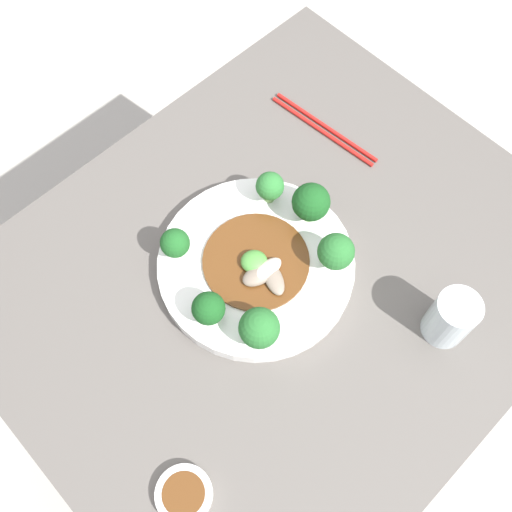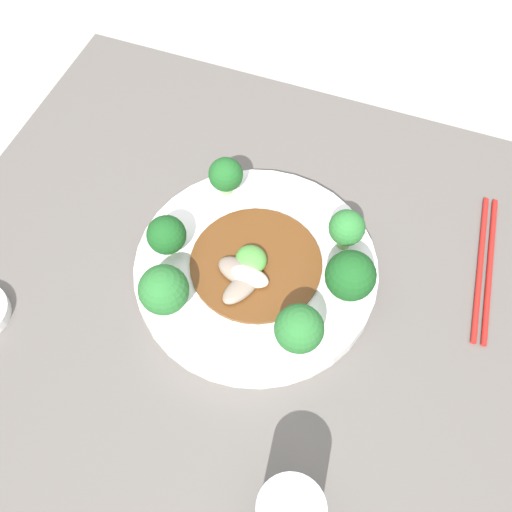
{
  "view_description": "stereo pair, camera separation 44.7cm",
  "coord_description": "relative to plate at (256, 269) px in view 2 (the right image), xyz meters",
  "views": [
    {
      "loc": [
        0.29,
        0.25,
        1.62
      ],
      "look_at": [
        0.03,
        -0.03,
        0.82
      ],
      "focal_mm": 42.0,
      "sensor_mm": 36.0,
      "label": 1
    },
    {
      "loc": [
        -0.11,
        0.32,
        1.44
      ],
      "look_at": [
        0.03,
        -0.03,
        0.82
      ],
      "focal_mm": 42.0,
      "sensor_mm": 36.0,
      "label": 2
    }
  ],
  "objects": [
    {
      "name": "ground_plane",
      "position": [
        -0.03,
        0.03,
        -0.79
      ],
      "size": [
        8.0,
        8.0,
        0.0
      ],
      "primitive_type": "plane",
      "color": "#B7B2A8"
    },
    {
      "name": "table",
      "position": [
        -0.03,
        0.03,
        -0.4
      ],
      "size": [
        0.88,
        0.74,
        0.78
      ],
      "color": "#5B5651",
      "rests_on": "ground_plane"
    },
    {
      "name": "plate",
      "position": [
        0.0,
        0.0,
        0.0
      ],
      "size": [
        0.3,
        0.3,
        0.02
      ],
      "color": "white",
      "rests_on": "table"
    },
    {
      "name": "broccoli_northeast",
      "position": [
        0.08,
        0.09,
        0.05
      ],
      "size": [
        0.06,
        0.06,
        0.07
      ],
      "color": "#7AAD5B",
      "rests_on": "plate"
    },
    {
      "name": "broccoli_southeast",
      "position": [
        0.08,
        -0.09,
        0.05
      ],
      "size": [
        0.04,
        0.04,
        0.06
      ],
      "color": "#89B76B",
      "rests_on": "plate"
    },
    {
      "name": "broccoli_northwest",
      "position": [
        -0.08,
        0.08,
        0.05
      ],
      "size": [
        0.05,
        0.05,
        0.07
      ],
      "color": "#7AAD5B",
      "rests_on": "plate"
    },
    {
      "name": "broccoli_southwest",
      "position": [
        -0.09,
        -0.07,
        0.05
      ],
      "size": [
        0.04,
        0.04,
        0.06
      ],
      "color": "#7AAD5B",
      "rests_on": "plate"
    },
    {
      "name": "broccoli_east",
      "position": [
        0.11,
        0.02,
        0.04
      ],
      "size": [
        0.05,
        0.05,
        0.06
      ],
      "color": "#89B76B",
      "rests_on": "plate"
    },
    {
      "name": "broccoli_west",
      "position": [
        -0.11,
        0.0,
        0.05
      ],
      "size": [
        0.06,
        0.06,
        0.07
      ],
      "color": "#7AAD5B",
      "rests_on": "plate"
    },
    {
      "name": "stirfry_center",
      "position": [
        0.0,
        0.01,
        0.02
      ],
      "size": [
        0.16,
        0.16,
        0.02
      ],
      "color": "#5B3314",
      "rests_on": "plate"
    },
    {
      "name": "chopsticks",
      "position": [
        -0.27,
        -0.11,
        -0.01
      ],
      "size": [
        0.04,
        0.22,
        0.01
      ],
      "color": "red",
      "rests_on": "table"
    }
  ]
}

